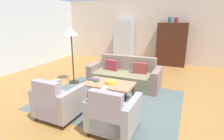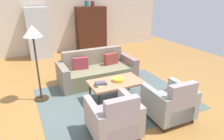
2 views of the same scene
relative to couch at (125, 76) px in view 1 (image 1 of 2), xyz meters
name	(u,v)px [view 1 (image 1 of 2)]	position (x,y,z in m)	size (l,w,h in m)	color
ground_plane	(112,96)	(-0.04, -0.90, -0.29)	(10.43, 10.43, 0.00)	#9F6F36
wall_back	(150,31)	(-0.04, 3.44, 1.11)	(8.57, 0.12, 2.80)	beige
area_rug	(110,99)	(0.00, -1.14, -0.28)	(3.40, 2.60, 0.01)	#505E5D
couch	(125,76)	(0.00, 0.00, 0.00)	(2.11, 0.92, 0.86)	#777252
coffee_table	(109,85)	(0.00, -1.19, 0.13)	(1.20, 0.70, 0.46)	black
armchair_left	(58,103)	(-0.60, -2.35, 0.06)	(0.83, 0.83, 0.88)	#34231C
armchair_right	(113,115)	(0.60, -2.35, 0.06)	(0.81, 0.81, 0.88)	#292622
fruit_bowl	(111,82)	(0.06, -1.19, 0.20)	(0.27, 0.27, 0.07)	gold
book_stack	(94,80)	(-0.39, -1.23, 0.21)	(0.27, 0.24, 0.08)	beige
cabinet	(172,45)	(0.99, 3.10, 0.61)	(1.20, 0.51, 1.80)	#401E12
vase_tall	(170,20)	(0.84, 3.09, 1.62)	(0.16, 0.16, 0.22)	#237669
vase_round	(176,20)	(1.09, 3.09, 1.61)	(0.16, 0.16, 0.20)	maroon
refrigerator	(124,42)	(-1.11, 2.99, 0.64)	(0.80, 0.73, 1.85)	#B7BABF
floor_lamp	(71,37)	(-1.57, -0.43, 1.16)	(0.40, 0.40, 1.72)	black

